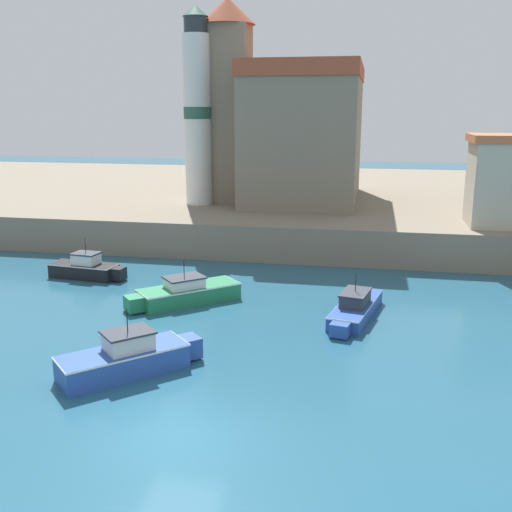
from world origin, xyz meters
The scene contains 8 objects.
ground_plane centered at (0.00, 0.00, 0.00)m, with size 200.00×200.00×0.00m, color #235670.
quay_seawall centered at (0.00, 41.32, 1.21)m, with size 120.00×40.00×2.42m, color gray.
motorboat_black_1 centered at (-11.01, 15.93, 0.57)m, with size 4.82×1.96×2.44m.
motorboat_blue_2 centered at (-3.29, 3.89, 0.64)m, with size 4.96×4.92×2.60m.
motorboat_blue_4 centered at (5.04, 11.91, 0.49)m, with size 2.59×6.09×2.25m.
motorboat_green_5 centered at (-3.72, 12.51, 0.55)m, with size 5.45×5.09×2.33m.
church centered at (-0.72, 33.62, 8.22)m, with size 12.51×15.03×15.71m.
lighthouse centered at (-8.00, 29.83, 9.69)m, with size 2.14×2.14×14.91m.
Camera 1 is at (5.60, -16.03, 9.94)m, focal length 42.00 mm.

